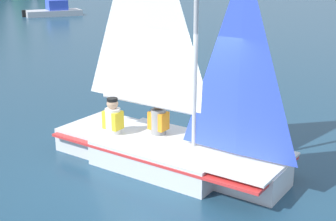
{
  "coord_description": "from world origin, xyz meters",
  "views": [
    {
      "loc": [
        0.91,
        -8.04,
        3.62
      ],
      "look_at": [
        0.0,
        0.0,
        1.06
      ],
      "focal_mm": 50.0,
      "sensor_mm": 36.0,
      "label": 1
    }
  ],
  "objects_px": {
    "sailboat_main": "(167,132)",
    "sailor_crew": "(113,124)",
    "motorboat_distant": "(54,10)",
    "sailor_helm": "(158,125)"
  },
  "relations": [
    {
      "from": "sailboat_main",
      "to": "sailor_crew",
      "type": "xyz_separation_m",
      "value": [
        -1.09,
        0.33,
        -0.01
      ]
    },
    {
      "from": "sailor_crew",
      "to": "motorboat_distant",
      "type": "xyz_separation_m",
      "value": [
        -9.95,
        24.61,
        -0.25
      ]
    },
    {
      "from": "motorboat_distant",
      "to": "sailboat_main",
      "type": "bearing_deg",
      "value": -98.42
    },
    {
      "from": "sailboat_main",
      "to": "sailor_crew",
      "type": "bearing_deg",
      "value": -168.59
    },
    {
      "from": "sailboat_main",
      "to": "motorboat_distant",
      "type": "height_order",
      "value": "sailboat_main"
    },
    {
      "from": "sailboat_main",
      "to": "sailor_crew",
      "type": "distance_m",
      "value": 1.13
    },
    {
      "from": "sailboat_main",
      "to": "sailor_helm",
      "type": "height_order",
      "value": "sailboat_main"
    },
    {
      "from": "sailor_helm",
      "to": "motorboat_distant",
      "type": "relative_size",
      "value": 0.28
    },
    {
      "from": "sailboat_main",
      "to": "sailor_helm",
      "type": "bearing_deg",
      "value": 146.8
    },
    {
      "from": "sailboat_main",
      "to": "motorboat_distant",
      "type": "xyz_separation_m",
      "value": [
        -11.04,
        24.94,
        -0.26
      ]
    }
  ]
}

